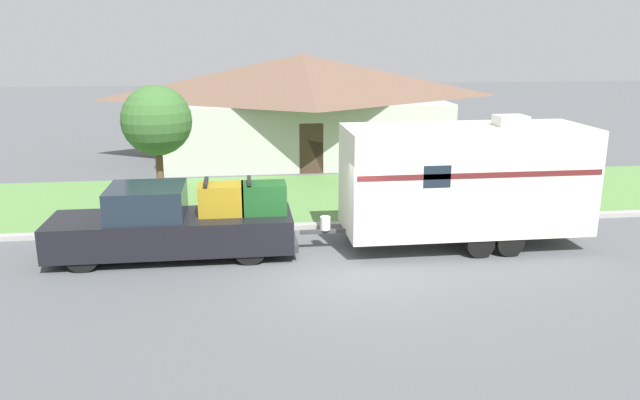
{
  "coord_description": "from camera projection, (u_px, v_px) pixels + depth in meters",
  "views": [
    {
      "loc": [
        -2.15,
        -14.02,
        5.62
      ],
      "look_at": [
        -0.12,
        1.75,
        1.4
      ],
      "focal_mm": 35.0,
      "sensor_mm": 36.0,
      "label": 1
    }
  ],
  "objects": [
    {
      "name": "tree_in_yard",
      "position": [
        157.0,
        121.0,
        19.8
      ],
      "size": [
        2.24,
        2.24,
        4.11
      ],
      "color": "brown",
      "rests_on": "ground_plane"
    },
    {
      "name": "pickup_truck",
      "position": [
        175.0,
        224.0,
        16.11
      ],
      "size": [
        6.29,
        1.94,
        2.03
      ],
      "color": "black",
      "rests_on": "ground_plane"
    },
    {
      "name": "curb_strip",
      "position": [
        316.0,
        226.0,
        18.72
      ],
      "size": [
        80.0,
        0.3,
        0.14
      ],
      "color": "#999993",
      "rests_on": "ground_plane"
    },
    {
      "name": "lawn_strip",
      "position": [
        303.0,
        197.0,
        22.23
      ],
      "size": [
        80.0,
        7.0,
        0.03
      ],
      "color": "#568442",
      "rests_on": "ground_plane"
    },
    {
      "name": "mailbox",
      "position": [
        376.0,
        187.0,
        19.34
      ],
      "size": [
        0.48,
        0.2,
        1.37
      ],
      "color": "brown",
      "rests_on": "ground_plane"
    },
    {
      "name": "travel_trailer",
      "position": [
        465.0,
        179.0,
        16.81
      ],
      "size": [
        7.72,
        2.44,
        3.55
      ],
      "color": "black",
      "rests_on": "ground_plane"
    },
    {
      "name": "ground_plane",
      "position": [
        334.0,
        274.0,
        15.14
      ],
      "size": [
        120.0,
        120.0,
        0.0
      ],
      "primitive_type": "plane",
      "color": "#515456"
    },
    {
      "name": "house_across_street",
      "position": [
        302.0,
        104.0,
        29.11
      ],
      "size": [
        13.41,
        8.23,
        4.76
      ],
      "color": "#B2B2A8",
      "rests_on": "ground_plane"
    }
  ]
}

